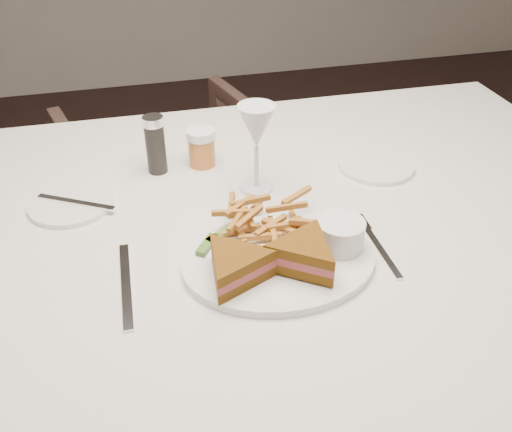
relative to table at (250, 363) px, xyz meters
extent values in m
plane|color=black|center=(0.17, 0.18, -0.38)|extent=(5.00, 5.00, 0.00)
cube|color=silver|center=(0.00, 0.00, 0.00)|extent=(1.58, 1.06, 0.75)
imported|color=#46302B|center=(-0.05, 0.84, -0.05)|extent=(0.76, 0.73, 0.65)
ellipsoid|color=white|center=(0.02, -0.13, 0.38)|extent=(0.32, 0.25, 0.01)
cube|color=silver|center=(-0.23, -0.12, 0.38)|extent=(0.02, 0.21, 0.00)
cylinder|color=white|center=(-0.31, 0.14, 0.38)|extent=(0.16, 0.16, 0.01)
cylinder|color=white|center=(0.31, 0.13, 0.38)|extent=(0.16, 0.16, 0.01)
cylinder|color=black|center=(-0.14, 0.23, 0.44)|extent=(0.04, 0.04, 0.12)
cylinder|color=#B96A2C|center=(-0.04, 0.24, 0.42)|extent=(0.06, 0.06, 0.08)
cube|color=#456F27|center=(-0.06, -0.05, 0.40)|extent=(0.05, 0.04, 0.01)
cube|color=#456F27|center=(-0.09, -0.07, 0.40)|extent=(0.05, 0.05, 0.01)
cylinder|color=white|center=(0.12, -0.12, 0.42)|extent=(0.08, 0.08, 0.05)
camera|label=1|loc=(-0.20, -0.82, 0.97)|focal=40.00mm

